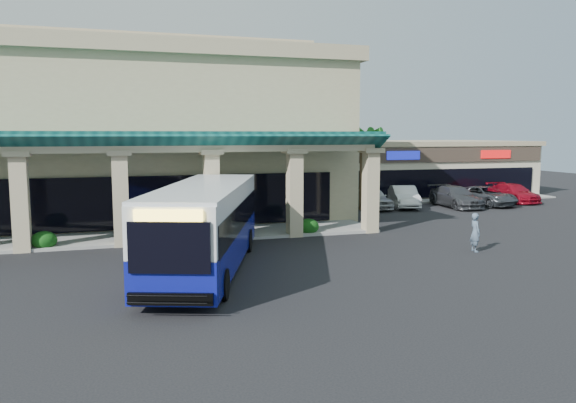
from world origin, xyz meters
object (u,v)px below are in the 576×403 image
object	(u,v)px
pedestrian	(475,232)
car_white	(404,197)
transit_bus	(206,228)
car_red	(456,197)
car_silver	(372,198)
car_extra	(513,193)
car_gray	(485,196)

from	to	relation	value
pedestrian	car_white	xyz separation A→B (m)	(4.76, 15.40, -0.11)
transit_bus	car_red	distance (m)	25.69
pedestrian	car_silver	world-z (taller)	pedestrian
pedestrian	car_white	bearing A→B (deg)	-9.06
pedestrian	car_extra	distance (m)	21.75
transit_bus	car_white	size ratio (longest dim) A/B	2.53
pedestrian	car_red	size ratio (longest dim) A/B	0.34
pedestrian	car_silver	xyz separation A→B (m)	(2.10, 15.44, -0.12)
car_silver	car_red	distance (m)	6.61
car_silver	car_gray	size ratio (longest dim) A/B	0.88
car_gray	car_extra	xyz separation A→B (m)	(3.60, 1.13, 0.00)
car_silver	car_extra	bearing A→B (deg)	4.15
car_silver	car_white	world-z (taller)	car_white
car_white	car_extra	distance (m)	10.25
car_red	car_gray	distance (m)	2.79
transit_bus	car_white	bearing A→B (deg)	60.57
car_white	car_extra	bearing A→B (deg)	20.42
car_extra	pedestrian	bearing A→B (deg)	-132.04
transit_bus	car_extra	bearing A→B (deg)	48.82
car_gray	car_extra	distance (m)	3.77
car_silver	car_white	xyz separation A→B (m)	(2.66, -0.04, 0.01)
car_gray	car_extra	bearing A→B (deg)	7.62
car_white	car_red	distance (m)	3.99
transit_bus	car_silver	distance (m)	21.33
pedestrian	car_red	bearing A→B (deg)	-22.82
car_white	car_gray	xyz separation A→B (m)	(6.64, -0.78, -0.07)
pedestrian	car_white	world-z (taller)	pedestrian
transit_bus	car_silver	xyz separation A→B (m)	(14.82, 15.32, -0.95)
car_silver	car_white	size ratio (longest dim) A/B	0.95
car_silver	car_gray	bearing A→B (deg)	-2.26
pedestrian	car_red	distance (m)	16.77
car_white	car_gray	bearing A→B (deg)	11.77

